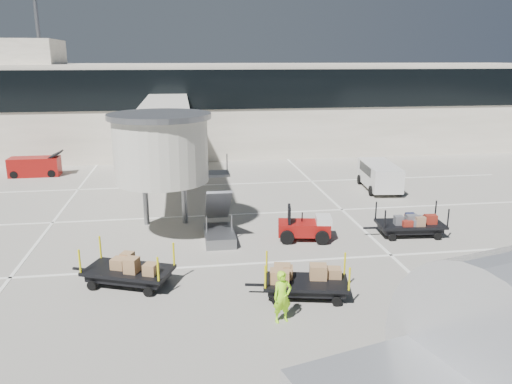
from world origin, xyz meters
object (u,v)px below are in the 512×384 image
baggage_tug (305,227)px  belt_loader (35,167)px  box_cart_near (307,281)px  suitcase_cart (411,224)px  minivan (379,174)px  ground_worker (282,297)px  box_cart_far (131,272)px

baggage_tug → belt_loader: bearing=146.3°
box_cart_near → suitcase_cart: bearing=51.9°
baggage_tug → minivan: 11.23m
ground_worker → minivan: size_ratio=0.37×
suitcase_cart → ground_worker: 10.77m
box_cart_near → box_cart_far: 6.74m
box_cart_far → ground_worker: bearing=-12.2°
baggage_tug → suitcase_cart: (5.28, -0.20, -0.03)m
suitcase_cart → minivan: 9.05m
suitcase_cart → box_cart_near: suitcase_cart is taller
box_cart_near → belt_loader: size_ratio=1.01×
baggage_tug → box_cart_far: size_ratio=0.66×
suitcase_cart → ground_worker: size_ratio=2.24×
belt_loader → baggage_tug: bearing=-44.9°
suitcase_cart → box_cart_far: 13.68m
suitcase_cart → belt_loader: belt_loader is taller
baggage_tug → box_cart_far: bearing=-142.7°
minivan → baggage_tug: bearing=-123.5°
baggage_tug → belt_loader: 23.16m
suitcase_cart → box_cart_far: box_cart_far is taller
box_cart_far → belt_loader: size_ratio=1.07×
suitcase_cart → box_cart_far: size_ratio=0.98×
minivan → belt_loader: (-23.77, 7.49, -0.35)m
baggage_tug → box_cart_near: 6.01m
suitcase_cart → box_cart_near: 8.74m
baggage_tug → box_cart_near: baggage_tug is taller
minivan → belt_loader: belt_loader is taller
ground_worker → belt_loader: 27.44m
ground_worker → minivan: 18.88m
box_cart_near → box_cart_far: box_cart_far is taller
suitcase_cart → box_cart_near: size_ratio=1.04×
box_cart_near → baggage_tug: bearing=88.3°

